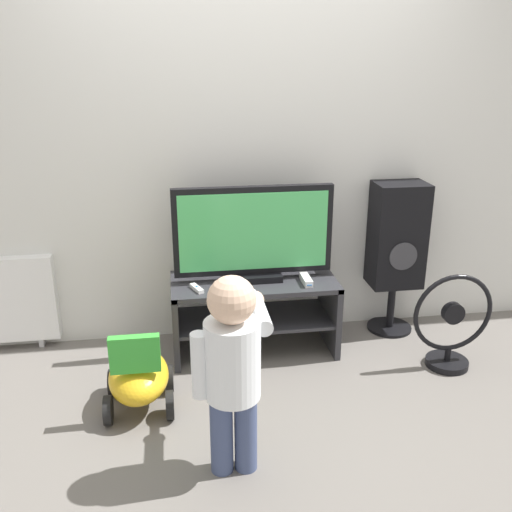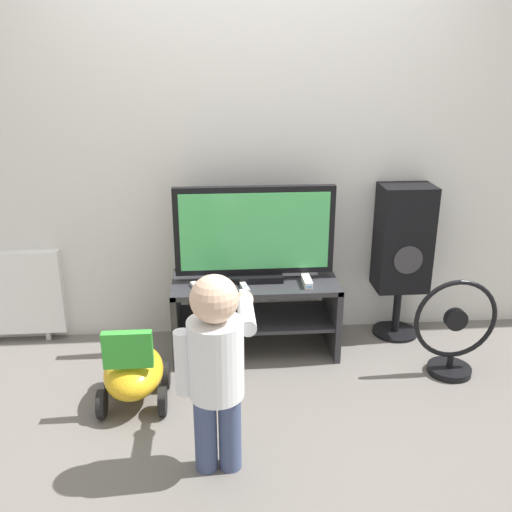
# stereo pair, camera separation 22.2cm
# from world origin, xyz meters

# --- Properties ---
(ground_plane) EXTENTS (16.00, 16.00, 0.00)m
(ground_plane) POSITION_xyz_m (0.00, 0.00, 0.00)
(ground_plane) COLOR slate
(wall_back) EXTENTS (10.00, 0.06, 2.60)m
(wall_back) POSITION_xyz_m (0.00, 0.54, 1.30)
(wall_back) COLOR silver
(wall_back) RESTS_ON ground_plane
(tv_stand) EXTENTS (1.02, 0.46, 0.48)m
(tv_stand) POSITION_xyz_m (0.00, 0.23, 0.31)
(tv_stand) COLOR #2D2D33
(tv_stand) RESTS_ON ground_plane
(television) EXTENTS (0.97, 0.20, 0.58)m
(television) POSITION_xyz_m (0.00, 0.25, 0.77)
(television) COLOR black
(television) RESTS_ON tv_stand
(game_console) EXTENTS (0.05, 0.18, 0.04)m
(game_console) POSITION_xyz_m (0.31, 0.14, 0.50)
(game_console) COLOR white
(game_console) RESTS_ON tv_stand
(remote_primary) EXTENTS (0.08, 0.13, 0.03)m
(remote_primary) POSITION_xyz_m (-0.36, 0.13, 0.49)
(remote_primary) COLOR white
(remote_primary) RESTS_ON tv_stand
(remote_secondary) EXTENTS (0.06, 0.13, 0.03)m
(remote_secondary) POSITION_xyz_m (-0.07, 0.09, 0.49)
(remote_secondary) COLOR white
(remote_secondary) RESTS_ON tv_stand
(child) EXTENTS (0.36, 0.53, 0.95)m
(child) POSITION_xyz_m (-0.25, -0.85, 0.56)
(child) COLOR #3F4C72
(child) RESTS_ON ground_plane
(speaker_tower) EXTENTS (0.33, 0.30, 1.02)m
(speaker_tower) POSITION_xyz_m (0.97, 0.37, 0.65)
(speaker_tower) COLOR black
(speaker_tower) RESTS_ON ground_plane
(floor_fan) EXTENTS (0.49, 0.25, 0.60)m
(floor_fan) POSITION_xyz_m (1.13, -0.15, 0.27)
(floor_fan) COLOR black
(floor_fan) RESTS_ON ground_plane
(ride_on_toy) EXTENTS (0.35, 0.47, 0.49)m
(ride_on_toy) POSITION_xyz_m (-0.70, -0.31, 0.19)
(ride_on_toy) COLOR gold
(ride_on_toy) RESTS_ON ground_plane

